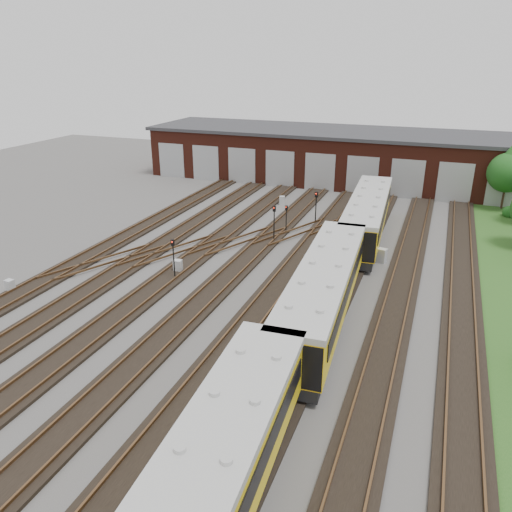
% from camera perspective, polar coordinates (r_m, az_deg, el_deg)
% --- Properties ---
extents(ground, '(120.00, 120.00, 0.00)m').
position_cam_1_polar(ground, '(30.23, -5.08, -8.16)').
color(ground, '#494643').
rests_on(ground, ground).
extents(track_network, '(30.40, 70.00, 0.33)m').
position_cam_1_polar(track_network, '(30.70, -4.89, -7.42)').
color(track_network, black).
rests_on(track_network, ground).
extents(maintenance_shed, '(51.00, 12.50, 6.35)m').
position_cam_1_polar(maintenance_shed, '(65.53, 10.36, 11.19)').
color(maintenance_shed, '#521F14').
rests_on(maintenance_shed, ground).
extents(metro_train, '(3.97, 48.70, 3.42)m').
position_cam_1_polar(metro_train, '(30.10, 7.79, -3.95)').
color(metro_train, black).
rests_on(metro_train, ground).
extents(signal_mast_0, '(0.24, 0.23, 3.01)m').
position_cam_1_polar(signal_mast_0, '(36.15, -9.42, 0.23)').
color(signal_mast_0, black).
rests_on(signal_mast_0, ground).
extents(signal_mast_1, '(0.30, 0.28, 3.18)m').
position_cam_1_polar(signal_mast_1, '(47.84, 6.88, 5.98)').
color(signal_mast_1, black).
rests_on(signal_mast_1, ground).
extents(signal_mast_2, '(0.25, 0.24, 2.51)m').
position_cam_1_polar(signal_mast_2, '(45.52, 3.48, 4.70)').
color(signal_mast_2, black).
rests_on(signal_mast_2, ground).
extents(signal_mast_3, '(0.26, 0.24, 3.28)m').
position_cam_1_polar(signal_mast_3, '(42.73, 2.09, 4.21)').
color(signal_mast_3, black).
rests_on(signal_mast_3, ground).
extents(relay_cabinet_0, '(0.59, 0.51, 0.91)m').
position_cam_1_polar(relay_cabinet_0, '(38.10, -26.31, -3.10)').
color(relay_cabinet_0, '#B9BBBF').
rests_on(relay_cabinet_0, ground).
extents(relay_cabinet_1, '(0.64, 0.58, 0.92)m').
position_cam_1_polar(relay_cabinet_1, '(54.50, 2.99, 6.37)').
color(relay_cabinet_1, '#B9BBBF').
rests_on(relay_cabinet_1, ground).
extents(relay_cabinet_2, '(0.64, 0.55, 0.99)m').
position_cam_1_polar(relay_cabinet_2, '(37.66, -8.92, -1.16)').
color(relay_cabinet_2, '#B9BBBF').
rests_on(relay_cabinet_2, ground).
extents(relay_cabinet_3, '(0.56, 0.47, 0.88)m').
position_cam_1_polar(relay_cabinet_3, '(42.55, 13.06, 1.21)').
color(relay_cabinet_3, '#B9BBBF').
rests_on(relay_cabinet_3, ground).
extents(relay_cabinet_4, '(0.81, 0.73, 1.13)m').
position_cam_1_polar(relay_cabinet_4, '(40.21, 14.19, 0.05)').
color(relay_cabinet_4, '#B9BBBF').
rests_on(relay_cabinet_4, ground).
extents(tree_0, '(4.09, 4.09, 6.78)m').
position_cam_1_polar(tree_0, '(58.08, 26.92, 8.97)').
color(tree_0, '#332117').
rests_on(tree_0, ground).
extents(bush_2, '(1.33, 1.33, 1.33)m').
position_cam_1_polar(bush_2, '(56.18, 27.02, 4.66)').
color(bush_2, '#194E16').
rests_on(bush_2, ground).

